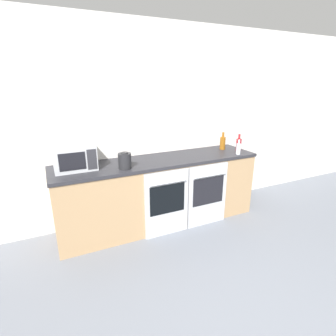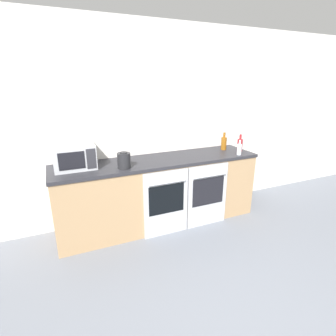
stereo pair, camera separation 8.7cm
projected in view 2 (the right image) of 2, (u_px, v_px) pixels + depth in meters
wall_back at (149, 125)px, 3.56m from camera, size 10.00×0.06×2.60m
counter_back at (159, 191)px, 3.53m from camera, size 2.68×0.65×0.90m
oven_left at (166, 203)px, 3.23m from camera, size 0.58×0.06×0.85m
oven_right at (207, 195)px, 3.46m from camera, size 0.58×0.06×0.85m
microwave at (74, 156)px, 3.02m from camera, size 0.46×0.40×0.28m
bottle_clear at (239, 149)px, 3.57m from camera, size 0.06×0.06×0.21m
bottle_amber at (224, 143)px, 3.84m from camera, size 0.08×0.08×0.25m
bottle_red at (240, 145)px, 3.74m from camera, size 0.08×0.08×0.25m
kettle at (124, 161)px, 3.01m from camera, size 0.15×0.15×0.19m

